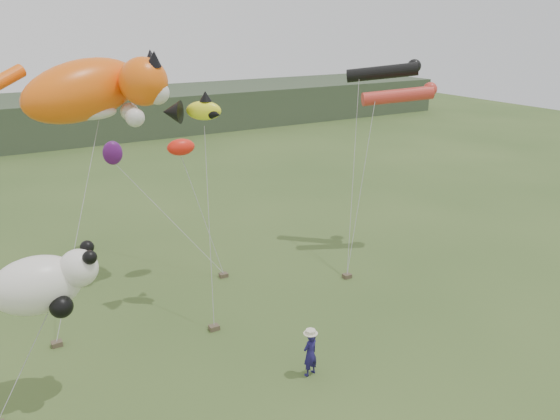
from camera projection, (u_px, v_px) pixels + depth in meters
The scene contains 9 objects.
ground at pixel (289, 379), 17.82m from camera, with size 120.00×120.00×0.00m, color #385123.
headland at pixel (19, 122), 52.10m from camera, with size 90.00×13.00×4.00m.
festival_attendant at pixel (310, 354), 17.78m from camera, with size 0.58×0.38×1.59m, color #1B1652.
sandbag_anchors at pixel (186, 321), 21.09m from camera, with size 14.90×5.95×0.19m.
cat_kite at pixel (97, 89), 22.36m from camera, with size 7.12×4.24×3.26m.
fish_kite at pixel (192, 110), 20.27m from camera, with size 2.39×1.58×1.15m.
tube_kites at pixel (396, 83), 26.19m from camera, with size 3.56×3.51×2.08m.
panda_kite at pixel (44, 283), 15.79m from camera, with size 3.01×1.95×1.87m.
misc_kites at pixel (142, 150), 25.17m from camera, with size 2.93×5.33×1.93m.
Camera 1 is at (-7.87, -12.80, 11.06)m, focal length 35.00 mm.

